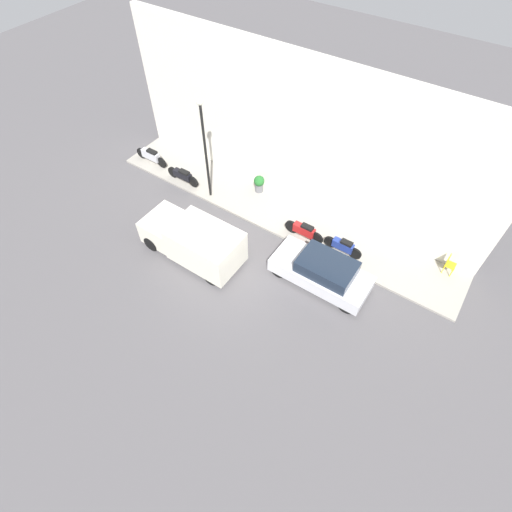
{
  "coord_description": "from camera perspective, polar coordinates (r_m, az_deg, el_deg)",
  "views": [
    {
      "loc": [
        -7.84,
        -6.95,
        13.7
      ],
      "look_at": [
        1.05,
        -0.94,
        0.6
      ],
      "focal_mm": 28.0,
      "sensor_mm": 36.0,
      "label": 1
    }
  ],
  "objects": [
    {
      "name": "motorcycle_red",
      "position": [
        18.08,
        6.9,
        3.61
      ],
      "size": [
        0.3,
        1.92,
        0.82
      ],
      "color": "#B21E1E",
      "rests_on": "sidewalk"
    },
    {
      "name": "cafe_chair",
      "position": [
        18.49,
        25.9,
        -0.96
      ],
      "size": [
        0.4,
        0.4,
        0.9
      ],
      "color": "yellow",
      "rests_on": "sidewalk"
    },
    {
      "name": "delivery_van",
      "position": [
        17.3,
        -8.99,
        2.27
      ],
      "size": [
        1.94,
        4.58,
        1.8
      ],
      "color": "silver",
      "rests_on": "ground_plane"
    },
    {
      "name": "building_facade",
      "position": [
        18.34,
        6.1,
        16.85
      ],
      "size": [
        0.3,
        17.96,
        7.14
      ],
      "color": "silver",
      "rests_on": "ground_plane"
    },
    {
      "name": "potted_plant",
      "position": [
        20.25,
        0.44,
        10.38
      ],
      "size": [
        0.53,
        0.53,
        0.9
      ],
      "color": "slate",
      "rests_on": "sidewalk"
    },
    {
      "name": "motorcycle_blue",
      "position": [
        17.81,
        12.34,
        1.4
      ],
      "size": [
        0.3,
        1.78,
        0.76
      ],
      "color": "navy",
      "rests_on": "sidewalk"
    },
    {
      "name": "parked_car",
      "position": [
        16.57,
        9.45,
        -2.22
      ],
      "size": [
        1.72,
        4.12,
        1.38
      ],
      "color": "silver",
      "rests_on": "ground_plane"
    },
    {
      "name": "streetlamp",
      "position": [
        18.56,
        -7.37,
        15.83
      ],
      "size": [
        0.29,
        0.29,
        5.16
      ],
      "color": "black",
      "rests_on": "sidewalk"
    },
    {
      "name": "ground_plane",
      "position": [
        17.25,
        -4.56,
        -2.15
      ],
      "size": [
        60.0,
        60.0,
        0.0
      ],
      "primitive_type": "plane",
      "color": "#514F51"
    },
    {
      "name": "sidewalk",
      "position": [
        19.55,
        3.09,
        6.33
      ],
      "size": [
        2.62,
        17.96,
        0.11
      ],
      "color": "gray",
      "rests_on": "ground_plane"
    },
    {
      "name": "scooter_silver",
      "position": [
        22.8,
        -14.76,
        13.7
      ],
      "size": [
        0.3,
        2.08,
        0.82
      ],
      "color": "#B7B7BF",
      "rests_on": "sidewalk"
    },
    {
      "name": "motorcycle_black",
      "position": [
        21.18,
        -10.4,
        11.26
      ],
      "size": [
        0.3,
        1.96,
        0.74
      ],
      "color": "black",
      "rests_on": "sidewalk"
    }
  ]
}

